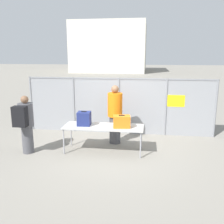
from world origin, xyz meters
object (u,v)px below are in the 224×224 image
(inspection_table, at_px, (103,128))
(traveler_hooded, at_px, (25,122))
(suitcase_navy, at_px, (84,119))
(security_worker_near, at_px, (115,114))
(suitcase_orange, at_px, (122,122))
(utility_trailer, at_px, (143,114))

(inspection_table, bearing_deg, traveler_hooded, -168.12)
(traveler_hooded, bearing_deg, suitcase_navy, 8.43)
(inspection_table, distance_m, security_worker_near, 0.84)
(suitcase_orange, distance_m, utility_trailer, 3.19)
(inspection_table, height_order, traveler_hooded, traveler_hooded)
(traveler_hooded, bearing_deg, suitcase_orange, 0.67)
(inspection_table, height_order, security_worker_near, security_worker_near)
(suitcase_orange, relative_size, utility_trailer, 0.11)
(suitcase_navy, distance_m, utility_trailer, 3.51)
(inspection_table, xyz_separation_m, utility_trailer, (1.07, 3.07, -0.31))
(inspection_table, bearing_deg, suitcase_orange, -3.44)
(inspection_table, bearing_deg, utility_trailer, 70.73)
(traveler_hooded, bearing_deg, utility_trailer, 39.38)
(suitcase_navy, distance_m, suitcase_orange, 1.10)
(traveler_hooded, distance_m, security_worker_near, 2.67)
(utility_trailer, bearing_deg, traveler_hooded, -132.37)
(security_worker_near, bearing_deg, suitcase_navy, 61.60)
(security_worker_near, bearing_deg, utility_trailer, -91.71)
(inspection_table, relative_size, traveler_hooded, 1.37)
(security_worker_near, bearing_deg, traveler_hooded, 45.68)
(suitcase_orange, bearing_deg, suitcase_navy, 177.27)
(inspection_table, relative_size, suitcase_navy, 5.46)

